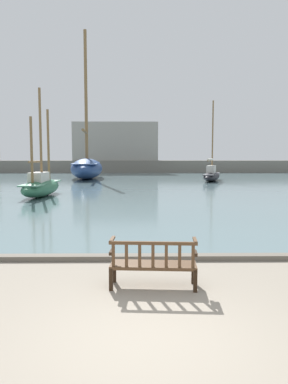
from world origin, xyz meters
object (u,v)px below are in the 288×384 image
(sailboat_far_starboard, at_px, (41,185))
(sailboat_mid_port, at_px, (87,167))
(park_bench, at_px, (153,263))
(sailboat_centre_channel, at_px, (212,175))

(sailboat_far_starboard, relative_size, sailboat_mid_port, 0.42)
(park_bench, relative_size, sailboat_far_starboard, 0.26)
(sailboat_far_starboard, xyz_separation_m, sailboat_centre_channel, (12.32, 12.63, -0.07))
(sailboat_far_starboard, bearing_deg, park_bench, -68.16)
(sailboat_centre_channel, distance_m, sailboat_mid_port, 12.55)
(sailboat_far_starboard, bearing_deg, sailboat_centre_channel, 45.73)
(park_bench, height_order, sailboat_mid_port, sailboat_mid_port)
(park_bench, relative_size, sailboat_mid_port, 0.11)
(sailboat_far_starboard, xyz_separation_m, sailboat_mid_port, (0.36, 16.41, 0.53))
(sailboat_centre_channel, bearing_deg, sailboat_far_starboard, -134.27)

